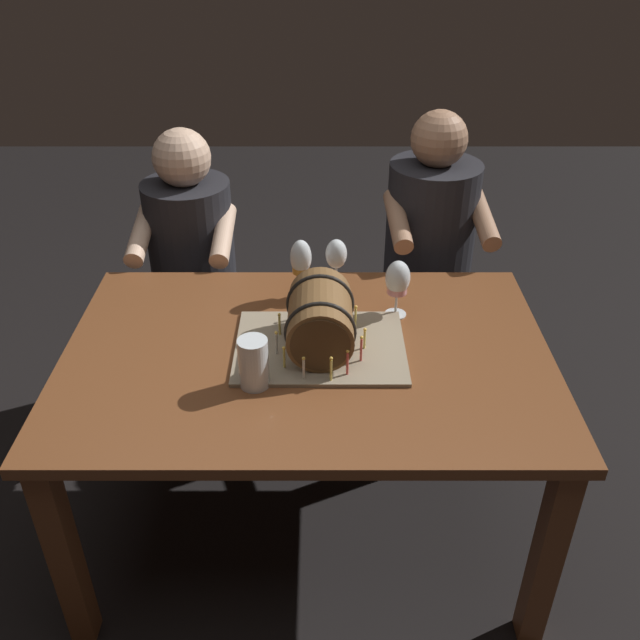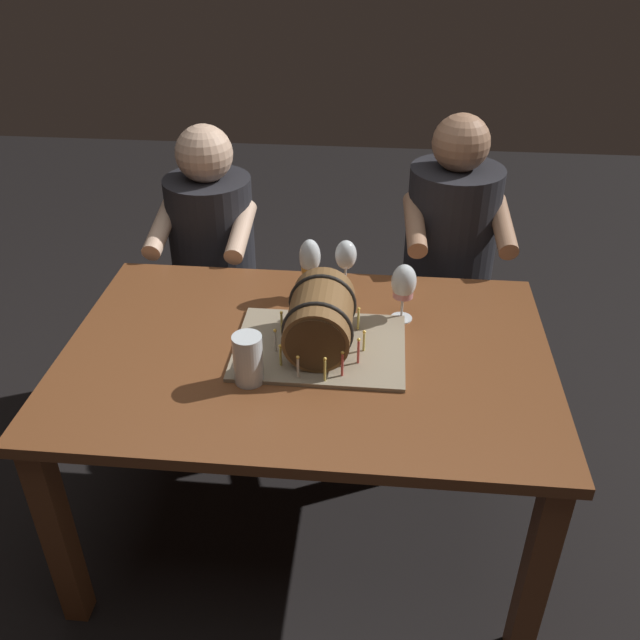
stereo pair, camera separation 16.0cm
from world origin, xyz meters
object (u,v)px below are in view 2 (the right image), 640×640
object	(u,v)px
beer_pint	(248,360)
person_seated_right	(446,276)
person_seated_left	(215,273)
dining_table	(307,377)
wine_glass_amber	(310,260)
barrel_cake	(320,323)
wine_glass_rose	(404,284)
wine_glass_empty	(346,256)

from	to	relation	value
beer_pint	person_seated_right	xyz separation A→B (m)	(0.61, 0.94, -0.23)
person_seated_left	dining_table	bearing A→B (deg)	-59.19
person_seated_left	person_seated_right	size ratio (longest dim) A/B	0.95
dining_table	person_seated_left	xyz separation A→B (m)	(-0.47, 0.78, -0.10)
beer_pint	wine_glass_amber	bearing A→B (deg)	76.23
wine_glass_amber	person_seated_right	bearing A→B (deg)	43.48
barrel_cake	person_seated_left	distance (m)	0.96
wine_glass_amber	wine_glass_rose	bearing A→B (deg)	-21.10
wine_glass_rose	wine_glass_empty	size ratio (longest dim) A/B	1.00
person_seated_right	beer_pint	bearing A→B (deg)	-122.82
beer_pint	dining_table	bearing A→B (deg)	48.45
wine_glass_amber	beer_pint	distance (m)	0.50
dining_table	beer_pint	world-z (taller)	beer_pint
barrel_cake	person_seated_left	xyz separation A→B (m)	(-0.51, 0.77, -0.28)
beer_pint	person_seated_left	bearing A→B (deg)	109.18
dining_table	wine_glass_empty	world-z (taller)	wine_glass_empty
wine_glass_empty	beer_pint	xyz separation A→B (m)	(-0.23, -0.51, -0.07)
wine_glass_empty	person_seated_right	xyz separation A→B (m)	(0.38, 0.44, -0.29)
wine_glass_rose	wine_glass_amber	xyz separation A→B (m)	(-0.30, 0.12, 0.01)
wine_glass_rose	person_seated_left	size ratio (longest dim) A/B	0.17
dining_table	wine_glass_rose	xyz separation A→B (m)	(0.28, 0.20, 0.22)
dining_table	person_seated_left	world-z (taller)	person_seated_left
person_seated_right	wine_glass_rose	bearing A→B (deg)	-108.08
wine_glass_amber	person_seated_left	bearing A→B (deg)	133.71
wine_glass_empty	beer_pint	bearing A→B (deg)	-114.49
dining_table	beer_pint	xyz separation A→B (m)	(-0.14, -0.16, 0.17)
wine_glass_empty	barrel_cake	bearing A→B (deg)	-98.87
dining_table	barrel_cake	bearing A→B (deg)	20.66
wine_glass_amber	wine_glass_empty	world-z (taller)	wine_glass_amber
wine_glass_empty	person_seated_right	size ratio (longest dim) A/B	0.16
wine_glass_amber	dining_table	bearing A→B (deg)	-85.88
beer_pint	barrel_cake	bearing A→B (deg)	43.97
wine_glass_rose	person_seated_right	size ratio (longest dim) A/B	0.16
barrel_cake	beer_pint	xyz separation A→B (m)	(-0.18, -0.17, -0.02)
barrel_cake	person_seated_right	bearing A→B (deg)	60.88
beer_pint	person_seated_right	distance (m)	1.14
wine_glass_rose	beer_pint	xyz separation A→B (m)	(-0.42, -0.36, -0.05)
dining_table	person_seated_right	size ratio (longest dim) A/B	1.19
barrel_cake	wine_glass_amber	bearing A→B (deg)	101.51
wine_glass_empty	beer_pint	size ratio (longest dim) A/B	1.30
person_seated_right	barrel_cake	bearing A→B (deg)	-119.12
wine_glass_empty	person_seated_left	xyz separation A→B (m)	(-0.56, 0.43, -0.33)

